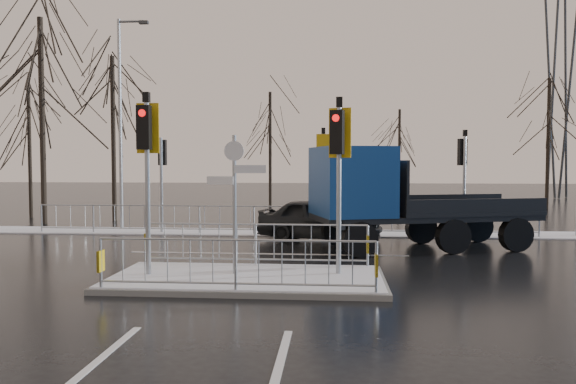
# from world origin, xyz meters

# --- Properties ---
(ground) EXTENTS (120.00, 120.00, 0.00)m
(ground) POSITION_xyz_m (0.00, 0.00, 0.00)
(ground) COLOR black
(ground) RESTS_ON ground
(snow_verge) EXTENTS (30.00, 2.00, 0.04)m
(snow_verge) POSITION_xyz_m (0.00, 8.60, 0.02)
(snow_verge) COLOR white
(snow_verge) RESTS_ON ground
(lane_markings) EXTENTS (8.00, 11.38, 0.01)m
(lane_markings) POSITION_xyz_m (0.00, -0.33, 0.00)
(lane_markings) COLOR silver
(lane_markings) RESTS_ON ground
(traffic_island) EXTENTS (6.00, 3.04, 4.15)m
(traffic_island) POSITION_xyz_m (-0.01, 0.01, 0.39)
(traffic_island) COLOR #63625E
(traffic_island) RESTS_ON ground
(far_kerb_fixtures) EXTENTS (18.00, 0.65, 3.83)m
(far_kerb_fixtures) POSITION_xyz_m (0.29, 8.09, 1.02)
(far_kerb_fixtures) COLOR gray
(far_kerb_fixtures) RESTS_ON ground
(car_far_lane) EXTENTS (4.39, 2.41, 1.41)m
(car_far_lane) POSITION_xyz_m (1.43, 6.75, 0.71)
(car_far_lane) COLOR black
(car_far_lane) RESTS_ON ground
(flatbed_truck) EXTENTS (7.03, 4.18, 3.07)m
(flatbed_truck) POSITION_xyz_m (3.31, 4.77, 1.63)
(flatbed_truck) COLOR black
(flatbed_truck) RESTS_ON ground
(tree_near_a) EXTENTS (4.75, 4.75, 8.97)m
(tree_near_a) POSITION_xyz_m (-10.50, 11.00, 6.11)
(tree_near_a) COLOR black
(tree_near_a) RESTS_ON ground
(tree_near_b) EXTENTS (4.00, 4.00, 7.55)m
(tree_near_b) POSITION_xyz_m (-8.00, 12.50, 5.15)
(tree_near_b) COLOR black
(tree_near_b) RESTS_ON ground
(tree_near_c) EXTENTS (3.50, 3.50, 6.61)m
(tree_near_c) POSITION_xyz_m (-12.50, 13.50, 4.50)
(tree_near_c) COLOR black
(tree_near_c) RESTS_ON ground
(tree_far_a) EXTENTS (3.75, 3.75, 7.08)m
(tree_far_a) POSITION_xyz_m (-2.00, 22.00, 4.82)
(tree_far_a) COLOR black
(tree_far_a) RESTS_ON ground
(tree_far_b) EXTENTS (3.25, 3.25, 6.14)m
(tree_far_b) POSITION_xyz_m (6.00, 24.00, 4.18)
(tree_far_b) COLOR black
(tree_far_b) RESTS_ON ground
(tree_far_c) EXTENTS (4.00, 4.00, 7.55)m
(tree_far_c) POSITION_xyz_m (14.00, 21.00, 5.15)
(tree_far_c) COLOR black
(tree_far_c) RESTS_ON ground
(street_lamp_left) EXTENTS (1.25, 0.18, 8.20)m
(street_lamp_left) POSITION_xyz_m (-6.43, 9.50, 4.49)
(street_lamp_left) COLOR gray
(street_lamp_left) RESTS_ON ground
(pylon_wires) EXTENTS (70.00, 2.38, 19.97)m
(pylon_wires) POSITION_xyz_m (16.88, 30.00, 11.03)
(pylon_wires) COLOR #2D3033
(pylon_wires) RESTS_ON ground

